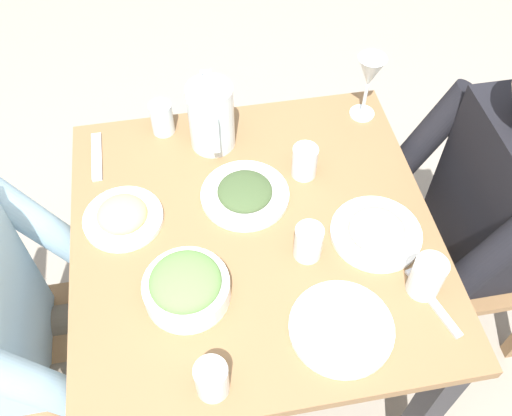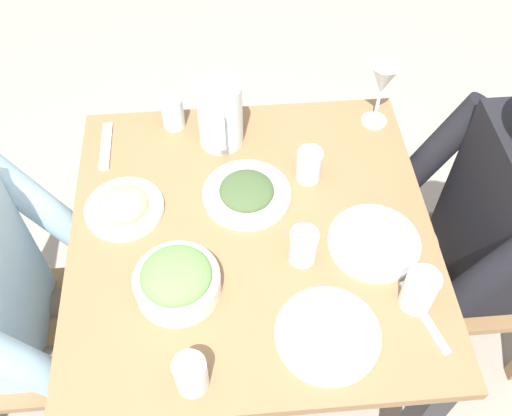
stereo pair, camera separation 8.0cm
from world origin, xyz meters
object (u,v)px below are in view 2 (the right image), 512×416
water_pitcher (220,114)px  plate_dolmas (247,192)px  water_glass_near_left (173,112)px  water_glass_by_pitcher (191,374)px  diner_far (466,230)px  water_glass_far_left (303,246)px  water_glass_center (309,165)px  wine_glass (383,82)px  plate_yoghurt (328,333)px  salad_bowl (177,280)px  water_glass_near_right (420,290)px  dining_table (252,257)px  plate_beans (374,240)px  plate_fries (124,206)px  diner_near (21,298)px

water_pitcher → plate_dolmas: water_pitcher is taller
plate_dolmas → water_glass_near_left: water_glass_near_left is taller
water_glass_by_pitcher → water_glass_near_left: 0.75m
diner_far → water_glass_far_left: diner_far is taller
water_glass_center → wine_glass: (-0.19, 0.21, 0.10)m
wine_glass → water_glass_far_left: bearing=-31.2°
plate_dolmas → water_glass_far_left: size_ratio=2.42×
water_glass_by_pitcher → water_glass_far_left: water_glass_far_left is taller
plate_yoghurt → salad_bowl: bearing=-113.9°
water_pitcher → water_glass_near_right: (0.53, 0.40, -0.04)m
water_glass_by_pitcher → wine_glass: size_ratio=0.46×
wine_glass → diner_far: bearing=30.1°
diner_far → plate_yoghurt: 0.53m
water_glass_by_pitcher → water_glass_near_right: water_glass_near_right is taller
water_pitcher → water_glass_by_pitcher: 0.68m
plate_dolmas → water_pitcher: bearing=-165.0°
water_pitcher → salad_bowl: bearing=-14.3°
dining_table → plate_yoghurt: bearing=25.5°
plate_beans → water_glass_far_left: bearing=-82.7°
water_pitcher → plate_dolmas: 0.22m
dining_table → plate_fries: 0.35m
plate_dolmas → water_glass_near_left: (-0.27, -0.18, 0.03)m
plate_beans → water_glass_near_right: 0.17m
water_glass_by_pitcher → water_glass_far_left: (-0.28, 0.26, 0.00)m
plate_dolmas → wine_glass: (-0.24, 0.38, 0.13)m
diner_far → plate_fries: size_ratio=5.92×
dining_table → diner_near: bearing=-80.8°
salad_bowl → water_glass_near_left: size_ratio=2.02×
water_glass_far_left → salad_bowl: bearing=-77.6°
salad_bowl → wine_glass: (-0.50, 0.55, 0.10)m
diner_near → wine_glass: 1.06m
water_glass_near_right → water_pitcher: bearing=-143.0°
water_glass_near_left → plate_dolmas: bearing=34.0°
water_glass_near_left → water_glass_far_left: water_glass_near_left is taller
water_glass_center → water_glass_near_left: bearing=-122.6°
diner_near → wine_glass: (-0.44, 0.94, 0.23)m
water_glass_by_pitcher → diner_near: bearing=-123.6°
plate_dolmas → water_glass_near_right: bearing=46.5°
diner_far → water_glass_near_left: bearing=-115.7°
water_glass_center → diner_near: bearing=-71.0°
wine_glass → water_pitcher: bearing=-85.2°
plate_fries → water_glass_near_right: water_glass_near_right is taller
diner_near → wine_glass: size_ratio=5.89×
plate_beans → plate_fries: plate_fries is taller
water_pitcher → water_glass_far_left: 0.43m
plate_beans → plate_yoghurt: size_ratio=0.97×
diner_near → plate_beans: diner_near is taller
water_glass_center → wine_glass: wine_glass is taller
water_pitcher → wine_glass: bearing=94.8°
plate_fries → plate_yoghurt: size_ratio=0.86×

